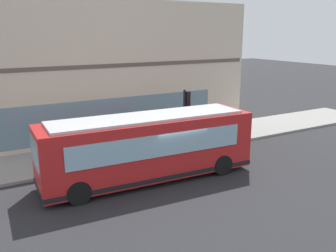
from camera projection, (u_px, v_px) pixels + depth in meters
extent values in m
plane|color=#262628|center=(171.00, 176.00, 17.70)|extent=(120.00, 120.00, 0.00)
cube|color=gray|center=(131.00, 149.00, 21.62)|extent=(4.15, 40.00, 0.15)
cube|color=beige|center=(97.00, 68.00, 25.13)|extent=(6.75, 19.89, 8.70)
cube|color=brown|center=(114.00, 65.00, 22.31)|extent=(0.36, 19.49, 0.24)
cube|color=slate|center=(117.00, 117.00, 23.02)|extent=(0.12, 13.92, 2.40)
cube|color=red|center=(148.00, 147.00, 17.00)|extent=(2.96, 10.10, 2.70)
cube|color=silver|center=(148.00, 117.00, 16.64)|extent=(2.54, 9.09, 0.12)
cube|color=#8CB2C6|center=(35.00, 153.00, 14.69)|extent=(2.20, 0.18, 1.20)
cube|color=#8CB2C6|center=(138.00, 132.00, 17.99)|extent=(0.44, 8.19, 1.00)
cube|color=#8CB2C6|center=(160.00, 146.00, 15.80)|extent=(0.44, 8.19, 1.00)
cube|color=black|center=(149.00, 170.00, 17.29)|extent=(3.00, 10.15, 0.20)
cylinder|color=black|center=(67.00, 174.00, 16.67)|extent=(0.35, 1.01, 1.00)
cylinder|color=black|center=(79.00, 193.00, 14.69)|extent=(0.35, 1.01, 1.00)
cylinder|color=black|center=(197.00, 151.00, 19.76)|extent=(0.35, 1.01, 1.00)
cylinder|color=black|center=(222.00, 165.00, 17.78)|extent=(0.35, 1.01, 1.00)
cylinder|color=black|center=(184.00, 120.00, 21.04)|extent=(0.14, 0.14, 3.46)
cube|color=black|center=(187.00, 99.00, 20.84)|extent=(0.32, 0.24, 0.90)
sphere|color=red|center=(189.00, 94.00, 20.83)|extent=(0.20, 0.20, 0.20)
sphere|color=yellow|center=(189.00, 99.00, 20.90)|extent=(0.20, 0.20, 0.20)
sphere|color=green|center=(189.00, 104.00, 20.97)|extent=(0.20, 0.20, 0.20)
cylinder|color=yellow|center=(126.00, 144.00, 21.30)|extent=(0.24, 0.24, 0.55)
sphere|color=yellow|center=(125.00, 138.00, 21.21)|extent=(0.22, 0.22, 0.22)
cylinder|color=yellow|center=(128.00, 143.00, 21.37)|extent=(0.10, 0.12, 0.10)
cylinder|color=yellow|center=(124.00, 143.00, 21.43)|extent=(0.12, 0.10, 0.10)
cylinder|color=#3F8C4C|center=(44.00, 164.00, 17.85)|extent=(0.14, 0.14, 0.77)
cylinder|color=#3F8C4C|center=(46.00, 164.00, 17.76)|extent=(0.14, 0.14, 0.77)
cylinder|color=gold|center=(44.00, 150.00, 17.63)|extent=(0.32, 0.32, 0.61)
sphere|color=tan|center=(43.00, 142.00, 17.53)|extent=(0.21, 0.21, 0.21)
cylinder|color=#99994C|center=(64.00, 147.00, 20.31)|extent=(0.14, 0.14, 0.88)
cylinder|color=#99994C|center=(67.00, 146.00, 20.34)|extent=(0.14, 0.14, 0.88)
cylinder|color=#99994C|center=(65.00, 133.00, 20.13)|extent=(0.32, 0.32, 0.70)
sphere|color=#9E704C|center=(64.00, 125.00, 20.01)|extent=(0.24, 0.24, 0.24)
cube|color=#197233|center=(142.00, 138.00, 21.89)|extent=(0.44, 0.40, 0.90)
cube|color=#8CB2C6|center=(146.00, 135.00, 21.94)|extent=(0.35, 0.03, 0.30)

